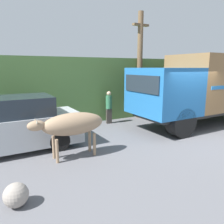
# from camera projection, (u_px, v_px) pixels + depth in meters

# --- Properties ---
(ground_plane) EXTENTS (60.00, 60.00, 0.00)m
(ground_plane) POSITION_uv_depth(u_px,v_px,m) (187.00, 136.00, 8.57)
(ground_plane) COLOR slate
(hillside_embankment) EXTENTS (32.00, 6.84, 3.12)m
(hillside_embankment) POSITION_uv_depth(u_px,v_px,m) (103.00, 84.00, 14.49)
(hillside_embankment) COLOR #608C47
(hillside_embankment) RESTS_ON ground_plane
(cargo_truck) EXTENTS (7.44, 2.47, 3.21)m
(cargo_truck) POSITION_uv_depth(u_px,v_px,m) (208.00, 86.00, 10.22)
(cargo_truck) COLOR #2D2D2D
(cargo_truck) RESTS_ON ground_plane
(brown_cow) EXTENTS (2.23, 0.66, 1.36)m
(brown_cow) POSITION_uv_depth(u_px,v_px,m) (72.00, 124.00, 6.40)
(brown_cow) COLOR #9E7F60
(brown_cow) RESTS_ON ground_plane
(parked_suv) EXTENTS (4.40, 1.71, 1.75)m
(parked_suv) POSITION_uv_depth(u_px,v_px,m) (11.00, 126.00, 6.92)
(parked_suv) COLOR silver
(parked_suv) RESTS_ON ground_plane
(pedestrian_on_hill) EXTENTS (0.34, 0.34, 1.55)m
(pedestrian_on_hill) POSITION_uv_depth(u_px,v_px,m) (109.00, 106.00, 10.40)
(pedestrian_on_hill) COLOR #38332D
(pedestrian_on_hill) RESTS_ON ground_plane
(utility_pole) EXTENTS (0.90, 0.27, 5.38)m
(utility_pole) POSITION_uv_depth(u_px,v_px,m) (140.00, 65.00, 11.29)
(utility_pole) COLOR brown
(utility_pole) RESTS_ON ground_plane
(roadside_rock) EXTENTS (0.48, 0.48, 0.48)m
(roadside_rock) POSITION_uv_depth(u_px,v_px,m) (16.00, 195.00, 4.21)
(roadside_rock) COLOR gray
(roadside_rock) RESTS_ON ground_plane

